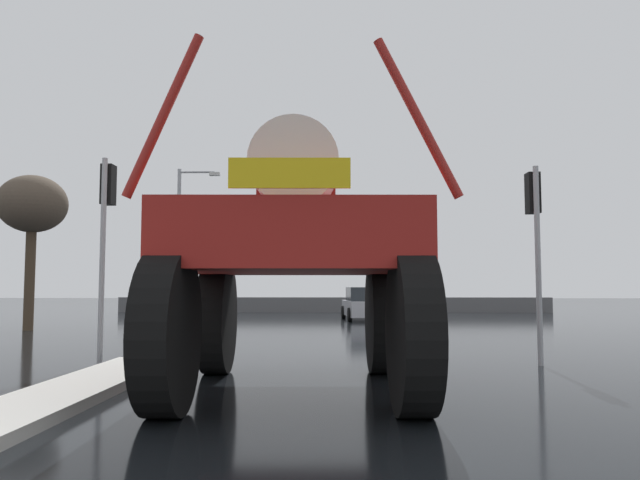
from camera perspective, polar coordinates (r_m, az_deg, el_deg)
ground_plane at (r=21.45m, az=1.04°, el=-8.52°), size 120.00×120.00×0.00m
median_island at (r=9.05m, az=-23.68°, el=-13.43°), size 1.18×8.25×0.15m
oversize_sprayer at (r=9.27m, az=-2.26°, el=-1.72°), size 4.15×5.76×4.67m
sedan_ahead at (r=29.02m, az=4.16°, el=-6.01°), size 2.18×4.24×1.52m
traffic_signal_near_left at (r=13.41m, az=-19.31°, el=2.33°), size 0.24×0.54×4.20m
traffic_signal_near_right at (r=13.15m, az=19.38°, el=1.78°), size 0.24×0.54×3.98m
streetlight_far_left at (r=30.41m, az=-12.75°, el=0.56°), size 2.07×0.24×7.29m
bare_tree_left at (r=24.34m, az=-25.26°, el=2.85°), size 2.43×2.43×5.56m
roadside_barrier at (r=36.86m, az=1.26°, el=-6.07°), size 26.03×0.24×0.90m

